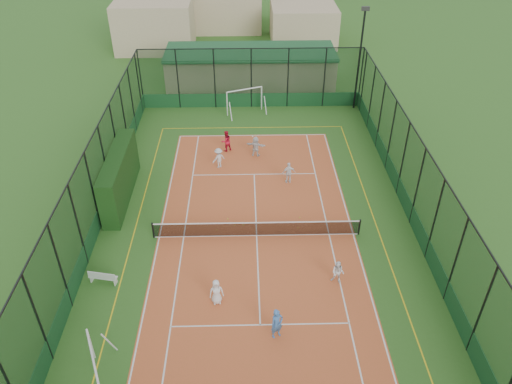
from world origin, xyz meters
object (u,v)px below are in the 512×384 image
white_bench (103,276)px  futsal_goal_far (245,101)px  child_far_back (256,146)px  clubhouse (250,67)px  floodlight_ne (359,60)px  futsal_goal_near (96,369)px  child_near_mid (277,324)px  child_near_right (338,272)px  child_far_right (289,173)px  coach (226,141)px  child_near_left (216,292)px  child_far_left (219,158)px

white_bench → futsal_goal_far: (7.22, 19.39, 0.60)m
child_far_back → clubhouse: bearing=-74.5°
floodlight_ne → futsal_goal_near: floodlight_ne is taller
child_near_mid → child_near_right: bearing=18.1°
futsal_goal_far → child_far_right: 10.91m
floodlight_ne → child_far_right: bearing=-119.6°
white_bench → child_near_mid: 9.23m
child_far_back → child_near_mid: bearing=106.8°
floodlight_ne → child_far_right: size_ratio=5.57×
futsal_goal_near → coach: bearing=-37.0°
floodlight_ne → clubhouse: size_ratio=0.54×
floodlight_ne → child_near_left: floodlight_ne is taller
child_near_mid → child_far_left: (-3.10, 14.40, -0.08)m
child_near_mid → child_far_left: child_near_mid is taller
clubhouse → coach: size_ratio=9.72×
child_far_right → coach: size_ratio=0.95×
white_bench → child_far_left: (5.41, 10.85, 0.33)m
clubhouse → child_far_right: 16.78m
futsal_goal_far → child_near_mid: bearing=-107.9°
futsal_goal_far → child_far_left: futsal_goal_far is taller
child_near_mid → child_far_back: (-0.56, 15.90, -0.06)m
clubhouse → child_near_right: size_ratio=11.60×
child_near_mid → coach: child_near_mid is taller
child_near_mid → child_near_right: size_ratio=1.22×
futsal_goal_near → child_far_right: (8.88, 14.64, -0.16)m
child_near_left → child_far_left: (-0.34, 12.32, 0.03)m
white_bench → futsal_goal_far: size_ratio=0.46×
child_near_right → clubhouse: bearing=123.1°
white_bench → child_far_left: 12.13m
child_far_back → child_near_left: bearing=95.7°
child_near_left → child_near_mid: bearing=-46.5°
child_near_right → futsal_goal_near: bearing=-128.2°
futsal_goal_near → child_far_left: futsal_goal_near is taller
white_bench → futsal_goal_near: (1.14, -5.79, 0.51)m
white_bench → child_far_right: child_far_right is taller
child_far_left → child_far_right: 5.02m
white_bench → child_far_back: child_far_back is taller
clubhouse → child_near_right: (3.96, -25.74, -0.91)m
coach → futsal_goal_near: bearing=45.7°
futsal_goal_far → child_far_back: (0.74, -7.05, -0.25)m
child_near_mid → futsal_goal_near: bearing=169.7°
floodlight_ne → child_near_left: (-10.64, -21.54, -3.42)m
child_near_left → child_far_left: size_ratio=0.96×
child_near_mid → child_far_left: bearing=75.0°
child_near_mid → coach: bearing=71.9°
child_far_right → child_far_back: child_far_back is taller
floodlight_ne → child_far_right: 13.34m
child_near_right → child_far_left: bearing=144.0°
clubhouse → child_near_right: clubhouse is taller
floodlight_ne → child_near_mid: floodlight_ne is taller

